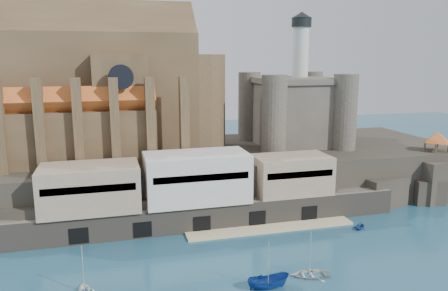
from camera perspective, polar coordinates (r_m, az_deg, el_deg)
name	(u,v)px	position (r m, az deg, el deg)	size (l,w,h in m)	color
ground	(305,280)	(62.40, 10.56, -16.88)	(300.00, 300.00, 0.00)	navy
promontory	(227,172)	(95.12, 0.34, -3.47)	(100.00, 36.00, 10.00)	black
quay	(196,192)	(77.35, -3.63, -6.14)	(70.00, 12.00, 13.05)	#5D554A
church	(109,94)	(91.40, -14.80, 6.50)	(47.00, 25.93, 30.51)	#493722
castle_keep	(294,108)	(99.66, 9.18, 4.91)	(21.20, 21.20, 29.30)	#464037
rock_outcrop	(434,179)	(103.50, 25.73, -3.92)	(14.50, 10.50, 8.70)	black
pavilion	(437,138)	(101.83, 26.09, 0.84)	(6.40, 6.40, 5.40)	#493722
boat_2	(268,288)	(59.89, 5.78, -18.03)	(2.12, 2.18, 5.63)	navy
boat_6	(309,276)	(63.49, 11.08, -16.38)	(3.72, 1.08, 5.21)	beige
boat_7	(360,229)	(81.22, 17.33, -10.33)	(2.57, 1.57, 2.98)	#1E4690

